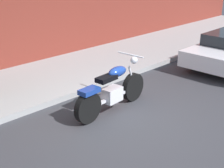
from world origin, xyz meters
name	(u,v)px	position (x,y,z in m)	size (l,w,h in m)	color
ground_plane	(125,120)	(0.00, 0.00, 0.00)	(60.00, 60.00, 0.00)	#38383D
sidewalk	(41,81)	(0.00, 3.09, 0.07)	(25.21, 2.82, 0.14)	#9F9F9F
motorcycle	(112,91)	(0.14, 0.54, 0.46)	(2.18, 0.70, 1.16)	black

